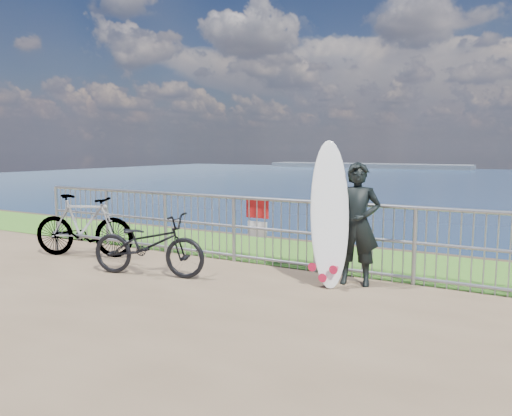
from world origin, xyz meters
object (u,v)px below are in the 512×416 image
Objects in this scene: surfboard at (329,219)px; bicycle_far at (84,226)px; bicycle_near at (148,244)px; surfer at (357,224)px.

surfboard reaches higher than bicycle_far.
bicycle_far is at bearing 62.69° from bicycle_near.
surfboard is 1.11× the size of bicycle_far.
surfer reaches higher than bicycle_far.
surfboard is 1.13× the size of bicycle_near.
surfer is at bearing -83.49° from bicycle_near.
bicycle_near is at bearing -162.09° from surfboard.
surfboard reaches higher than bicycle_near.
bicycle_far is at bearing -175.12° from surfboard.
surfboard reaches higher than surfer.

